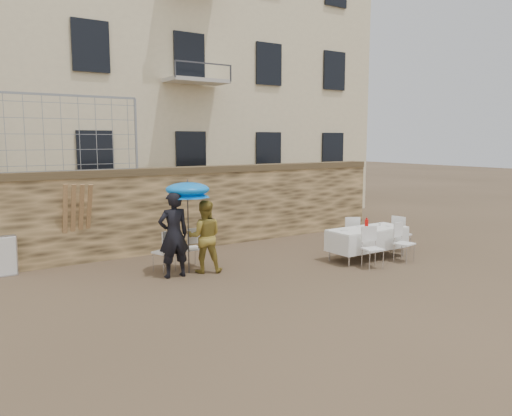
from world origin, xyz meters
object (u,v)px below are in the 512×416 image
man_suit (174,235)px  chair_stack_right (6,255)px  couple_chair_right (192,247)px  woman_dress (205,236)px  table_chair_front_left (373,248)px  table_chair_side (401,233)px  soda_bottle (367,225)px  table_chair_front_right (404,242)px  couple_chair_left (164,251)px  umbrella (188,192)px  table_chair_back (350,234)px  banquet_table (368,230)px

man_suit → chair_stack_right: man_suit is taller
couple_chair_right → woman_dress: bearing=92.6°
couple_chair_right → table_chair_front_left: (3.46, -2.41, 0.00)m
woman_dress → table_chair_side: bearing=-164.7°
table_chair_side → soda_bottle: bearing=87.5°
table_chair_front_right → table_chair_side: same height
couple_chair_left → table_chair_front_left: (4.16, -2.41, 0.00)m
man_suit → woman_dress: 0.76m
woman_dress → couple_chair_left: (-0.75, 0.55, -0.34)m
soda_bottle → table_chair_front_right: size_ratio=0.27×
soda_bottle → woman_dress: bearing=161.6°
umbrella → couple_chair_left: umbrella is taller
table_chair_side → table_chair_back: bearing=48.3°
table_chair_front_right → table_chair_side: 1.24m
banquet_table → table_chair_front_right: size_ratio=2.19×
couple_chair_right → chair_stack_right: (-3.73, 1.63, -0.02)m
umbrella → couple_chair_left: (-0.40, 0.45, -1.35)m
banquet_table → umbrella: bearing=164.4°
couple_chair_left → couple_chair_right: (0.70, 0.00, 0.00)m
man_suit → table_chair_front_left: bearing=158.9°
man_suit → table_chair_back: 4.99m
table_chair_front_right → man_suit: bearing=150.8°
man_suit → table_chair_front_right: bearing=163.5°
umbrella → table_chair_front_left: umbrella is taller
umbrella → table_chair_back: umbrella is taller
woman_dress → banquet_table: (4.01, -1.11, -0.09)m
woman_dress → chair_stack_right: size_ratio=1.78×
couple_chair_right → banquet_table: size_ratio=0.46×
man_suit → umbrella: umbrella is taller
couple_chair_right → table_chair_side: (5.46, -1.56, 0.00)m
table_chair_front_left → table_chair_front_right: same height
umbrella → table_chair_back: bearing=-5.2°
soda_bottle → table_chair_front_right: soda_bottle is taller
man_suit → table_chair_back: (4.96, -0.31, -0.46)m
couple_chair_right → chair_stack_right: size_ratio=1.04×
banquet_table → table_chair_back: bearing=76.0°
banquet_table → table_chair_side: 1.43m
table_chair_front_left → table_chair_side: size_ratio=1.00×
table_chair_front_left → table_chair_back: same height
woman_dress → soda_bottle: size_ratio=6.29×
woman_dress → table_chair_front_right: bearing=-176.6°
couple_chair_left → table_chair_front_right: 5.79m
couple_chair_left → banquet_table: (4.76, -1.66, 0.25)m
couple_chair_left → table_chair_front_right: same height
woman_dress → table_chair_back: bearing=-158.4°
table_chair_front_left → table_chair_front_right: bearing=14.8°
woman_dress → soda_bottle: woman_dress is taller
umbrella → table_chair_front_right: bearing=-22.0°
man_suit → couple_chair_left: (0.00, 0.55, -0.46)m
umbrella → table_chair_front_left: bearing=-27.6°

